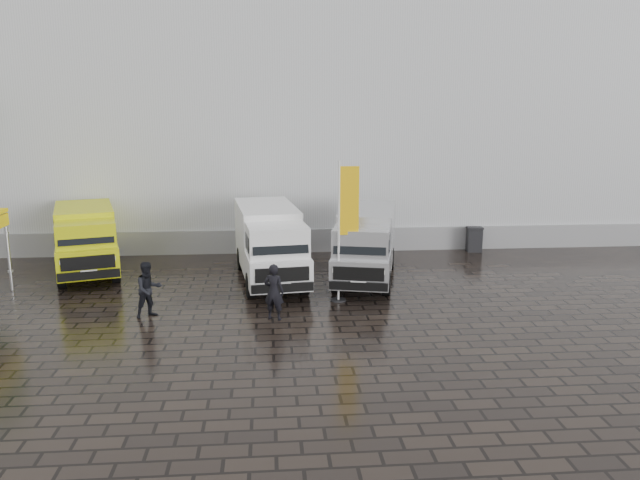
# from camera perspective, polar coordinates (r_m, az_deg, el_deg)

# --- Properties ---
(ground) EXTENTS (120.00, 120.00, 0.00)m
(ground) POSITION_cam_1_polar(r_m,az_deg,el_deg) (19.18, -0.13, -6.53)
(ground) COLOR black
(ground) RESTS_ON ground
(exhibition_hall) EXTENTS (44.00, 16.00, 12.00)m
(exhibition_hall) POSITION_cam_1_polar(r_m,az_deg,el_deg) (34.28, 1.06, 11.91)
(exhibition_hall) COLOR silver
(exhibition_hall) RESTS_ON ground
(hall_plinth) EXTENTS (44.00, 0.15, 1.00)m
(hall_plinth) POSITION_cam_1_polar(r_m,az_deg,el_deg) (26.89, 2.75, 0.02)
(hall_plinth) COLOR gray
(hall_plinth) RESTS_ON ground
(van_yellow) EXTENTS (3.44, 5.63, 2.43)m
(van_yellow) POSITION_cam_1_polar(r_m,az_deg,el_deg) (24.72, -20.60, -0.13)
(van_yellow) COLOR #CED50B
(van_yellow) RESTS_ON ground
(van_white) EXTENTS (2.72, 6.20, 2.60)m
(van_white) POSITION_cam_1_polar(r_m,az_deg,el_deg) (22.24, -4.61, -0.47)
(van_white) COLOR white
(van_white) RESTS_ON ground
(van_silver) EXTENTS (3.15, 5.99, 2.47)m
(van_silver) POSITION_cam_1_polar(r_m,az_deg,el_deg) (22.40, 4.19, -0.54)
(van_silver) COLOR silver
(van_silver) RESTS_ON ground
(flagpole) EXTENTS (0.88, 0.50, 4.51)m
(flagpole) POSITION_cam_1_polar(r_m,az_deg,el_deg) (19.63, 2.26, 1.39)
(flagpole) COLOR black
(flagpole) RESTS_ON ground
(wheelie_bin) EXTENTS (0.72, 0.72, 1.07)m
(wheelie_bin) POSITION_cam_1_polar(r_m,az_deg,el_deg) (27.64, 13.92, 0.08)
(wheelie_bin) COLOR black
(wheelie_bin) RESTS_ON ground
(person_front) EXTENTS (0.71, 0.59, 1.68)m
(person_front) POSITION_cam_1_polar(r_m,az_deg,el_deg) (18.28, -4.24, -4.75)
(person_front) COLOR black
(person_front) RESTS_ON ground
(person_tent) EXTENTS (1.03, 0.98, 1.68)m
(person_tent) POSITION_cam_1_polar(r_m,az_deg,el_deg) (19.15, -15.40, -4.38)
(person_tent) COLOR black
(person_tent) RESTS_ON ground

